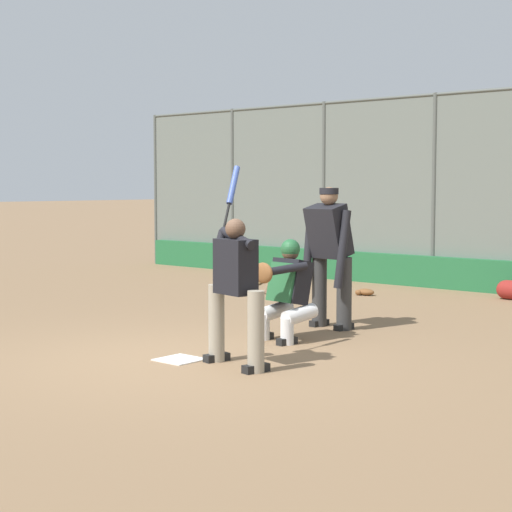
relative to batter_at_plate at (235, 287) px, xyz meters
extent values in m
plane|color=#846647|center=(0.66, 0.15, -0.82)|extent=(160.00, 160.00, 0.00)
cube|color=white|center=(0.66, 0.15, -0.81)|extent=(0.43, 0.43, 0.01)
cylinder|color=#515651|center=(1.88, -7.42, 0.93)|extent=(0.08, 0.08, 3.49)
cylinder|color=#515651|center=(4.34, -7.42, 0.93)|extent=(0.08, 0.08, 3.49)
cylinder|color=#515651|center=(6.79, -7.42, 0.93)|extent=(0.08, 0.08, 3.49)
cylinder|color=#515651|center=(9.24, -7.42, 0.93)|extent=(0.08, 0.08, 3.49)
cube|color=slate|center=(0.66, -7.42, 0.93)|extent=(17.16, 0.01, 3.49)
cylinder|color=#515651|center=(0.66, -7.42, 2.64)|extent=(17.16, 0.06, 0.06)
cube|color=#236638|center=(0.66, -7.32, -0.54)|extent=(16.82, 0.18, 0.56)
cylinder|color=gray|center=(-0.34, 0.08, -0.41)|extent=(0.17, 0.17, 0.81)
cube|color=black|center=(-0.34, 0.08, -0.78)|extent=(0.16, 0.30, 0.08)
cylinder|color=gray|center=(0.32, -0.06, -0.41)|extent=(0.17, 0.17, 0.81)
cube|color=black|center=(0.32, -0.06, -0.78)|extent=(0.16, 0.30, 0.08)
cube|color=black|center=(-0.01, 0.01, 0.20)|extent=(0.48, 0.34, 0.56)
sphere|color=brown|center=(-0.01, 0.01, 0.58)|extent=(0.21, 0.21, 0.21)
cylinder|color=black|center=(-0.01, -0.02, 0.49)|extent=(0.57, 0.25, 0.21)
cylinder|color=black|center=(0.25, -0.07, 0.49)|extent=(0.10, 0.14, 0.16)
sphere|color=black|center=(0.25, -0.10, 0.55)|extent=(0.04, 0.04, 0.04)
cylinder|color=black|center=(0.29, -0.18, 0.69)|extent=(0.10, 0.20, 0.29)
cylinder|color=#334789|center=(0.37, -0.37, 1.02)|extent=(0.17, 0.30, 0.42)
cylinder|color=silver|center=(0.35, -1.28, -0.66)|extent=(0.15, 0.15, 0.31)
cylinder|color=silver|center=(0.32, -1.48, -0.49)|extent=(0.24, 0.49, 0.24)
cube|color=black|center=(0.35, -1.28, -0.78)|extent=(0.13, 0.27, 0.08)
cylinder|color=silver|center=(0.76, -1.33, -0.66)|extent=(0.15, 0.15, 0.31)
cylinder|color=silver|center=(0.73, -1.53, -0.49)|extent=(0.24, 0.49, 0.24)
cube|color=black|center=(0.76, -1.33, -0.78)|extent=(0.13, 0.27, 0.08)
cube|color=black|center=(0.52, -1.55, -0.12)|extent=(0.49, 0.42, 0.56)
cube|color=#235B33|center=(0.54, -1.40, -0.12)|extent=(0.42, 0.19, 0.46)
sphere|color=brown|center=(0.52, -1.55, 0.23)|extent=(0.21, 0.21, 0.21)
sphere|color=#235B33|center=(0.52, -1.55, 0.27)|extent=(0.23, 0.23, 0.23)
cylinder|color=black|center=(0.39, -1.28, 0.06)|extent=(0.35, 0.52, 0.16)
ellipsoid|color=brown|center=(0.52, -1.05, 0.02)|extent=(0.31, 0.14, 0.24)
cylinder|color=brown|center=(0.79, -1.59, -0.09)|extent=(0.13, 0.32, 0.45)
cylinder|color=#333333|center=(0.43, -2.54, -0.35)|extent=(0.19, 0.19, 0.93)
cube|color=black|center=(0.43, -2.54, -0.78)|extent=(0.14, 0.29, 0.08)
cylinder|color=#333333|center=(0.86, -2.59, -0.35)|extent=(0.19, 0.19, 0.93)
cube|color=black|center=(0.86, -2.59, -0.78)|extent=(0.14, 0.29, 0.08)
cube|color=black|center=(0.65, -2.50, 0.44)|extent=(0.55, 0.49, 0.71)
sphere|color=#936B4C|center=(0.65, -2.50, 0.88)|extent=(0.23, 0.23, 0.23)
cylinder|color=black|center=(0.65, -2.50, 0.95)|extent=(0.24, 0.24, 0.08)
cylinder|color=black|center=(0.37, -2.40, 0.22)|extent=(0.18, 0.26, 0.99)
cylinder|color=black|center=(0.95, -2.46, 0.22)|extent=(0.14, 0.25, 0.99)
sphere|color=black|center=(4.30, -5.27, -0.79)|extent=(0.04, 0.04, 0.04)
cylinder|color=black|center=(4.39, -5.42, -0.79)|extent=(0.20, 0.31, 0.03)
cylinder|color=tan|center=(4.59, -5.77, -0.79)|extent=(0.30, 0.44, 0.07)
sphere|color=black|center=(5.52, -7.06, -0.79)|extent=(0.04, 0.04, 0.04)
cylinder|color=black|center=(5.46, -6.89, -0.79)|extent=(0.15, 0.36, 0.03)
cylinder|color=#334789|center=(5.31, -6.47, -0.79)|extent=(0.23, 0.50, 0.07)
ellipsoid|color=brown|center=(2.14, -5.63, -0.76)|extent=(0.31, 0.20, 0.11)
ellipsoid|color=brown|center=(2.23, -5.53, -0.77)|extent=(0.11, 0.09, 0.09)
sphere|color=maroon|center=(0.16, -6.72, -0.66)|extent=(0.30, 0.30, 0.30)
camera|label=1|loc=(-5.75, 6.36, 1.01)|focal=60.00mm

